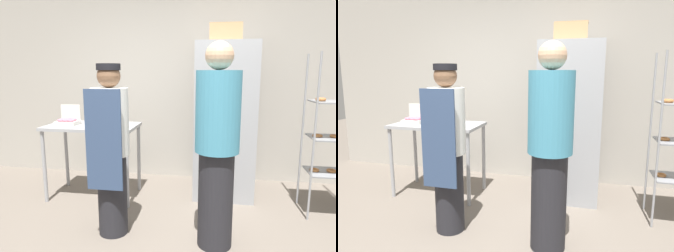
{
  "view_description": "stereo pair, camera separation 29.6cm",
  "coord_description": "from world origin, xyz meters",
  "views": [
    {
      "loc": [
        0.47,
        -2.11,
        1.52
      ],
      "look_at": [
        0.02,
        0.77,
        1.0
      ],
      "focal_mm": 32.0,
      "sensor_mm": 36.0,
      "label": 1
    },
    {
      "loc": [
        0.76,
        -2.05,
        1.52
      ],
      "look_at": [
        0.02,
        0.77,
        1.0
      ],
      "focal_mm": 32.0,
      "sensor_mm": 36.0,
      "label": 2
    }
  ],
  "objects": [
    {
      "name": "refrigerator",
      "position": [
        0.59,
        1.62,
        0.94
      ],
      "size": [
        0.71,
        0.75,
        1.88
      ],
      "color": "#9EA0A5",
      "rests_on": "ground_plane"
    },
    {
      "name": "person_baker",
      "position": [
        -0.47,
        0.45,
        0.84
      ],
      "size": [
        0.34,
        0.36,
        1.6
      ],
      "color": "#232328",
      "rests_on": "ground_plane"
    },
    {
      "name": "back_wall",
      "position": [
        0.0,
        2.21,
        1.43
      ],
      "size": [
        6.4,
        0.12,
        2.86
      ],
      "primitive_type": "cube",
      "color": "#ADA89E",
      "rests_on": "ground_plane"
    },
    {
      "name": "cardboard_storage_box",
      "position": [
        0.57,
        1.64,
        1.99
      ],
      "size": [
        0.38,
        0.33,
        0.22
      ],
      "color": "tan",
      "rests_on": "refrigerator"
    },
    {
      "name": "donut_box",
      "position": [
        -1.28,
        1.22,
        0.95
      ],
      "size": [
        0.25,
        0.2,
        0.24
      ],
      "color": "silver",
      "rests_on": "prep_counter"
    },
    {
      "name": "prep_counter",
      "position": [
        -0.99,
        1.27,
        0.79
      ],
      "size": [
        1.09,
        0.62,
        0.9
      ],
      "color": "#9EA0A5",
      "rests_on": "ground_plane"
    },
    {
      "name": "person_customer",
      "position": [
        0.5,
        0.39,
        0.91
      ],
      "size": [
        0.38,
        0.38,
        1.78
      ],
      "color": "#232328",
      "rests_on": "ground_plane"
    },
    {
      "name": "baking_rack",
      "position": [
        1.73,
        1.22,
        0.85
      ],
      "size": [
        0.56,
        0.44,
        1.73
      ],
      "color": "#93969B",
      "rests_on": "ground_plane"
    },
    {
      "name": "blender_pitcher",
      "position": [
        -0.92,
        1.35,
        1.03
      ],
      "size": [
        0.14,
        0.14,
        0.29
      ],
      "color": "#99999E",
      "rests_on": "prep_counter"
    }
  ]
}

